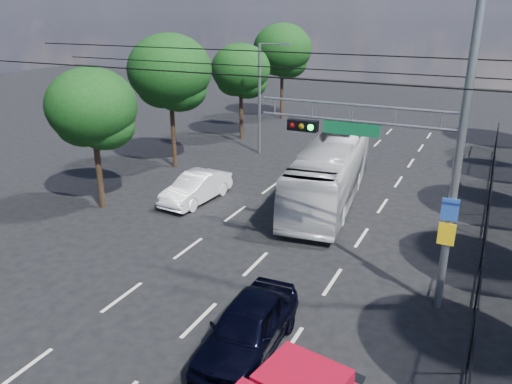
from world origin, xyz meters
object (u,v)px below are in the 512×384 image
Objects in this scene: white_bus at (329,173)px; white_van at (196,188)px; signal_mast at (416,144)px; navy_hatchback at (248,327)px.

white_van is at bearing -161.71° from white_bus.
white_van is at bearing 156.82° from signal_mast.
navy_hatchback reaches higher than white_van.
signal_mast is at bearing 51.59° from navy_hatchback.
navy_hatchback is at bearing -125.44° from signal_mast.
navy_hatchback is 11.90m from white_van.
white_van is (-5.91, -2.81, -0.77)m from white_bus.
white_bus is at bearing 123.31° from signal_mast.
signal_mast is 2.13× the size of navy_hatchback.
signal_mast is at bearing -19.13° from white_van.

